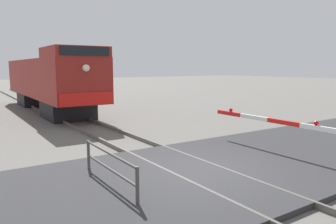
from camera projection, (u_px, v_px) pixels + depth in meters
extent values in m
plane|color=#605E59|center=(200.00, 176.00, 8.85)|extent=(160.00, 160.00, 0.00)
cube|color=#59544C|center=(178.00, 178.00, 8.45)|extent=(0.08, 80.00, 0.15)
cube|color=#59544C|center=(219.00, 169.00, 9.23)|extent=(0.08, 80.00, 0.15)
cube|color=#2D2D30|center=(200.00, 173.00, 8.84)|extent=(36.00, 5.92, 0.15)
cube|color=black|center=(68.00, 109.00, 18.75)|extent=(2.44, 3.20, 1.05)
cube|color=black|center=(37.00, 98.00, 25.38)|extent=(2.44, 3.20, 1.05)
cube|color=maroon|center=(49.00, 78.00, 21.83)|extent=(2.87, 14.61, 2.40)
cube|color=maroon|center=(74.00, 52.00, 17.00)|extent=(2.81, 3.38, 0.54)
cube|color=black|center=(85.00, 51.00, 15.58)|extent=(2.44, 0.06, 0.43)
cube|color=red|center=(87.00, 99.00, 15.89)|extent=(2.73, 0.08, 0.64)
sphere|color=#F2EACC|center=(86.00, 68.00, 15.67)|extent=(0.36, 0.36, 0.36)
cube|color=white|center=(319.00, 128.00, 9.45)|extent=(0.10, 1.24, 0.14)
cube|color=red|center=(283.00, 122.00, 10.47)|extent=(0.10, 1.24, 0.14)
cube|color=white|center=(254.00, 117.00, 11.49)|extent=(0.10, 1.24, 0.14)
cube|color=red|center=(229.00, 113.00, 12.51)|extent=(0.10, 1.24, 0.14)
sphere|color=red|center=(316.00, 123.00, 9.53)|extent=(0.14, 0.14, 0.14)
sphere|color=red|center=(231.00, 110.00, 12.43)|extent=(0.14, 0.14, 0.14)
cylinder|color=#4C4742|center=(137.00, 189.00, 6.62)|extent=(0.08, 0.08, 0.95)
cylinder|color=#4C4742|center=(89.00, 157.00, 8.96)|extent=(0.08, 0.08, 0.95)
cylinder|color=#4C4742|center=(109.00, 153.00, 7.73)|extent=(0.06, 2.84, 0.06)
cylinder|color=#4C4742|center=(109.00, 169.00, 7.78)|extent=(0.06, 2.84, 0.06)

